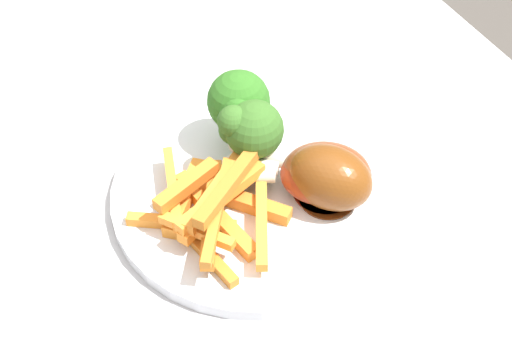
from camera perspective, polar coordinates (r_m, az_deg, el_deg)
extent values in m
cube|color=#B7B7BC|center=(0.63, -7.68, -0.32)|extent=(1.11, 0.76, 0.03)
cylinder|color=gray|center=(1.30, 0.07, 7.20)|extent=(0.06, 0.06, 0.71)
cylinder|color=silver|center=(0.58, 0.00, -1.77)|extent=(0.24, 0.24, 0.01)
cylinder|color=#8BAD56|center=(0.61, -1.40, 3.41)|extent=(0.02, 0.02, 0.03)
sphere|color=#2E6920|center=(0.58, -1.45, 5.78)|extent=(0.05, 0.05, 0.05)
sphere|color=#2E6920|center=(0.60, -0.44, 6.78)|extent=(0.02, 0.02, 0.02)
sphere|color=#2E6920|center=(0.57, -0.41, 4.38)|extent=(0.03, 0.03, 0.03)
sphere|color=#2E6920|center=(0.57, -1.51, 5.13)|extent=(0.03, 0.03, 0.03)
sphere|color=#2E6920|center=(0.57, -2.30, 4.69)|extent=(0.02, 0.02, 0.02)
cylinder|color=#8DAF5F|center=(0.58, -0.15, 1.18)|extent=(0.02, 0.02, 0.03)
sphere|color=#366424|center=(0.56, -0.15, 3.45)|extent=(0.05, 0.05, 0.05)
sphere|color=#366424|center=(0.55, -1.89, 4.11)|extent=(0.03, 0.03, 0.03)
sphere|color=#366424|center=(0.57, -1.87, 3.41)|extent=(0.03, 0.03, 0.03)
sphere|color=#366424|center=(0.57, 1.24, 4.25)|extent=(0.02, 0.02, 0.02)
cube|color=orange|center=(0.55, -3.40, -3.65)|extent=(0.10, 0.03, 0.01)
cube|color=orange|center=(0.56, -6.95, -1.45)|extent=(0.09, 0.03, 0.01)
cube|color=orange|center=(0.56, -6.10, -2.27)|extent=(0.07, 0.06, 0.01)
cube|color=#C77326|center=(0.53, -1.96, -0.74)|extent=(0.07, 0.09, 0.01)
cube|color=orange|center=(0.55, -6.21, -4.36)|extent=(0.05, 0.08, 0.01)
cube|color=orange|center=(0.54, -5.14, -5.76)|extent=(0.10, 0.03, 0.01)
cube|color=orange|center=(0.56, -1.04, -2.61)|extent=(0.07, 0.06, 0.01)
cube|color=orange|center=(0.52, -4.95, -5.00)|extent=(0.05, 0.05, 0.01)
cube|color=orange|center=(0.54, -2.96, -1.06)|extent=(0.07, 0.09, 0.01)
cube|color=orange|center=(0.52, -3.21, -3.27)|extent=(0.09, 0.06, 0.01)
cube|color=orange|center=(0.54, -3.73, -3.50)|extent=(0.10, 0.06, 0.01)
cube|color=orange|center=(0.54, -3.50, -2.84)|extent=(0.05, 0.08, 0.01)
cube|color=orange|center=(0.54, -5.48, -1.13)|extent=(0.03, 0.06, 0.01)
cube|color=orange|center=(0.54, -2.91, -2.19)|extent=(0.04, 0.09, 0.01)
cube|color=orange|center=(0.54, 0.46, -3.56)|extent=(0.10, 0.05, 0.01)
cylinder|color=#4E220B|center=(0.57, 5.93, -2.26)|extent=(0.05, 0.05, 0.00)
ellipsoid|color=brown|center=(0.55, 6.12, -0.56)|extent=(0.09, 0.08, 0.05)
cylinder|color=beige|center=(0.57, 0.54, 1.42)|extent=(0.04, 0.04, 0.01)
sphere|color=silver|center=(0.58, -1.36, 2.16)|extent=(0.02, 0.02, 0.02)
cylinder|color=#552211|center=(0.58, 5.73, -1.61)|extent=(0.05, 0.05, 0.00)
ellipsoid|color=brown|center=(0.56, 5.89, -0.09)|extent=(0.08, 0.09, 0.05)
cylinder|color=beige|center=(0.56, 0.11, 0.37)|extent=(0.03, 0.04, 0.01)
sphere|color=silver|center=(0.57, -1.66, 0.57)|extent=(0.02, 0.02, 0.02)
cylinder|color=#631C0E|center=(0.57, 5.69, -1.65)|extent=(0.05, 0.05, 0.00)
ellipsoid|color=maroon|center=(0.56, 5.83, -0.33)|extent=(0.09, 0.09, 0.04)
cylinder|color=beige|center=(0.56, -0.23, -0.41)|extent=(0.03, 0.04, 0.01)
sphere|color=silver|center=(0.56, -2.08, -0.39)|extent=(0.02, 0.02, 0.02)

